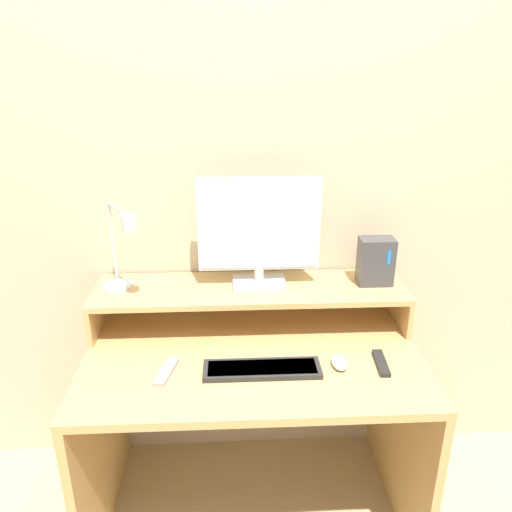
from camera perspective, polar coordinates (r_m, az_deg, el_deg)
The scene contains 10 objects.
wall_back at distance 1.97m, azimuth -0.94°, elevation 8.31°, with size 6.00×0.05×2.50m.
desk at distance 1.93m, azimuth -0.37°, elevation -16.26°, with size 1.19×0.71×0.73m.
monitor_shelf at distance 1.92m, azimuth -0.67°, elevation -4.17°, with size 1.19×0.30×0.16m.
monitor at distance 1.85m, azimuth 0.35°, elevation 2.91°, with size 0.46×0.13×0.42m.
desk_lamp at distance 1.84m, azimuth -15.15°, elevation 0.44°, with size 0.18×0.23×0.34m.
router_dock at distance 1.96m, azimuth 13.51°, elevation -0.59°, with size 0.13×0.09×0.18m.
keyboard at distance 1.71m, azimuth 0.70°, elevation -12.78°, with size 0.39×0.11×0.02m.
mouse at distance 1.75m, azimuth 9.53°, elevation -11.92°, with size 0.05×0.09×0.03m.
remote_control at distance 1.72m, azimuth -10.20°, elevation -12.87°, with size 0.07×0.16×0.02m.
remote_secondary at distance 1.79m, azimuth 14.11°, elevation -11.77°, with size 0.04×0.15×0.02m.
Camera 1 is at (-0.06, -1.16, 1.71)m, focal length 35.00 mm.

